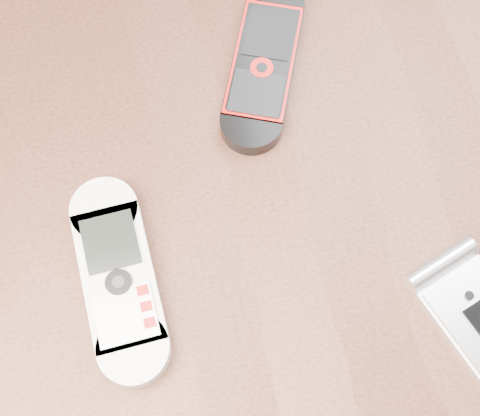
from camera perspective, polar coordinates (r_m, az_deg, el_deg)
name	(u,v)px	position (r m, az deg, el deg)	size (l,w,h in m)	color
ground	(237,362)	(1.25, -0.23, -12.97)	(4.00, 4.00, 0.00)	#472B19
table	(235,255)	(0.62, -0.46, -4.03)	(1.20, 0.80, 0.75)	black
nokia_white	(119,278)	(0.50, -10.30, -5.86)	(0.05, 0.16, 0.02)	silver
nokia_black_red	(264,63)	(0.57, 2.03, 12.26)	(0.05, 0.17, 0.02)	black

